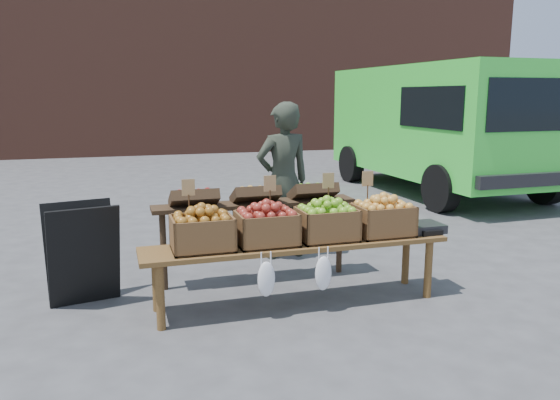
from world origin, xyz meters
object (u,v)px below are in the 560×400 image
object	(u,v)px
display_bench	(297,273)
crate_russet_pears	(266,229)
delivery_van	(440,130)
vendor	(283,181)
weighing_scale	(423,227)
crate_red_apples	(326,224)
chalkboard_sign	(82,253)
back_table	(256,230)
crate_golden_apples	(202,233)
crate_green_apples	(383,220)

from	to	relation	value
display_bench	crate_russet_pears	size ratio (longest dim) A/B	5.40
delivery_van	vendor	distance (m)	5.24
display_bench	weighing_scale	distance (m)	1.29
vendor	crate_red_apples	distance (m)	1.43
weighing_scale	delivery_van	bearing A→B (deg)	55.62
crate_red_apples	chalkboard_sign	bearing A→B (deg)	163.96
back_table	crate_golden_apples	xyz separation A→B (m)	(-0.64, -0.72, 0.19)
crate_golden_apples	crate_russet_pears	distance (m)	0.55
back_table	crate_green_apples	bearing A→B (deg)	-35.48
chalkboard_sign	display_bench	size ratio (longest dim) A/B	0.34
crate_russet_pears	weighing_scale	xyz separation A→B (m)	(1.53, 0.00, -0.10)
display_bench	crate_red_apples	xyz separation A→B (m)	(0.28, 0.00, 0.42)
delivery_van	crate_golden_apples	size ratio (longest dim) A/B	10.46
crate_red_apples	delivery_van	bearing A→B (deg)	48.21
back_table	crate_green_apples	xyz separation A→B (m)	(1.01, -0.72, 0.19)
crate_green_apples	weighing_scale	world-z (taller)	crate_green_apples
crate_russet_pears	weighing_scale	size ratio (longest dim) A/B	1.47
vendor	crate_green_apples	distance (m)	1.52
vendor	chalkboard_sign	distance (m)	2.31
crate_golden_apples	display_bench	bearing A→B (deg)	0.00
vendor	chalkboard_sign	world-z (taller)	vendor
vendor	crate_russet_pears	world-z (taller)	vendor
delivery_van	display_bench	world-z (taller)	delivery_van
crate_red_apples	display_bench	bearing A→B (deg)	180.00
chalkboard_sign	crate_russet_pears	size ratio (longest dim) A/B	1.82
chalkboard_sign	back_table	distance (m)	1.62
crate_golden_apples	back_table	bearing A→B (deg)	48.37
display_bench	crate_golden_apples	size ratio (longest dim) A/B	5.40
chalkboard_sign	weighing_scale	xyz separation A→B (m)	(3.05, -0.60, 0.15)
crate_red_apples	crate_green_apples	world-z (taller)	same
weighing_scale	crate_green_apples	bearing A→B (deg)	180.00
vendor	back_table	xyz separation A→B (m)	(-0.51, -0.70, -0.36)
crate_golden_apples	crate_green_apples	xyz separation A→B (m)	(1.65, 0.00, 0.00)
crate_green_apples	display_bench	bearing A→B (deg)	180.00
crate_golden_apples	crate_red_apples	xyz separation A→B (m)	(1.10, 0.00, 0.00)
weighing_scale	vendor	bearing A→B (deg)	123.17
vendor	crate_golden_apples	size ratio (longest dim) A/B	3.52
delivery_van	crate_green_apples	world-z (taller)	delivery_van
delivery_van	crate_green_apples	size ratio (longest dim) A/B	10.46
chalkboard_sign	back_table	bearing A→B (deg)	-7.25
chalkboard_sign	weighing_scale	distance (m)	3.11
delivery_van	display_bench	size ratio (longest dim) A/B	1.94
chalkboard_sign	display_bench	world-z (taller)	chalkboard_sign
crate_golden_apples	weighing_scale	distance (m)	2.08
crate_red_apples	crate_green_apples	xyz separation A→B (m)	(0.55, 0.00, 0.00)
delivery_van	weighing_scale	size ratio (longest dim) A/B	15.39
crate_russet_pears	crate_red_apples	xyz separation A→B (m)	(0.55, 0.00, 0.00)
chalkboard_sign	crate_green_apples	size ratio (longest dim) A/B	1.82
delivery_van	crate_red_apples	size ratio (longest dim) A/B	10.46
vendor	crate_golden_apples	bearing A→B (deg)	42.89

